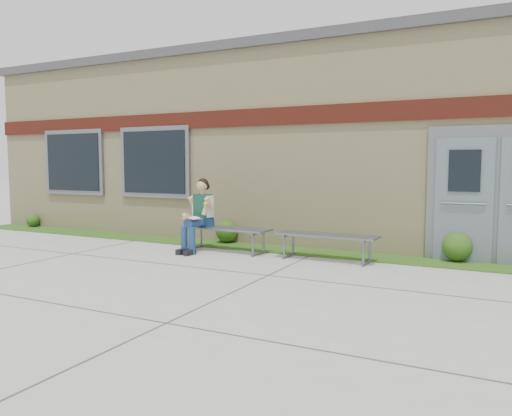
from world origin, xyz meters
The scene contains 9 objects.
ground centered at (0.00, 0.00, 0.00)m, with size 80.00×80.00×0.00m, color #9E9E99.
grass_strip centered at (0.00, 2.60, 0.01)m, with size 16.00×0.80×0.02m, color #284E14.
school_building centered at (0.00, 5.99, 2.10)m, with size 16.20×6.22×4.20m.
bench_left centered at (-0.60, 2.00, 0.36)m, with size 1.80×0.57×0.46m.
bench_right centered at (1.40, 2.00, 0.35)m, with size 1.78×0.53×0.46m.
girl centered at (-1.07, 1.79, 0.72)m, with size 0.50×0.85×1.39m.
shrub_west centered at (-6.93, 2.85, 0.18)m, with size 0.33×0.33×0.33m, color #284E14.
shrub_mid centered at (-1.07, 2.85, 0.25)m, with size 0.46×0.46×0.46m, color #284E14.
shrub_east centered at (3.43, 2.85, 0.26)m, with size 0.49×0.49×0.49m, color #284E14.
Camera 1 is at (4.12, -6.13, 1.67)m, focal length 35.00 mm.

